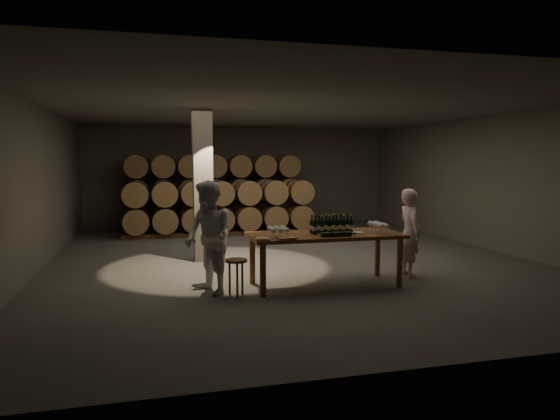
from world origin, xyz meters
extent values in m
plane|color=#53504D|center=(0.00, 0.00, 0.00)|extent=(12.00, 12.00, 0.00)
plane|color=#605E59|center=(0.00, 0.00, 3.20)|extent=(12.00, 12.00, 0.00)
plane|color=#6B665C|center=(0.00, 6.00, 1.60)|extent=(10.00, 0.00, 10.00)
plane|color=#6B665C|center=(0.00, -6.00, 1.60)|extent=(10.00, 0.00, 10.00)
plane|color=#6B665C|center=(-5.00, 0.00, 1.60)|extent=(0.00, 12.00, 12.00)
plane|color=#6B665C|center=(5.00, 0.00, 1.60)|extent=(0.00, 12.00, 12.00)
cube|color=slate|center=(-1.80, 0.20, 1.60)|extent=(0.40, 0.40, 3.20)
cylinder|color=brown|center=(-1.18, -2.93, 0.42)|extent=(0.10, 0.10, 0.84)
cylinder|color=brown|center=(1.18, -2.93, 0.42)|extent=(0.10, 0.10, 0.84)
cylinder|color=brown|center=(-1.18, -2.07, 0.42)|extent=(0.10, 0.10, 0.84)
cylinder|color=brown|center=(1.18, -2.07, 0.42)|extent=(0.10, 0.10, 0.84)
cube|color=brown|center=(0.00, -2.50, 0.87)|extent=(2.60, 1.10, 0.06)
cube|color=#54391C|center=(-0.96, 4.90, 0.06)|extent=(5.48, 0.10, 0.12)
cube|color=#54391C|center=(-0.96, 5.50, 0.06)|extent=(5.48, 0.10, 0.12)
cylinder|color=olive|center=(-3.30, 5.20, 0.47)|extent=(0.70, 0.95, 0.70)
cylinder|color=black|center=(-3.30, 4.94, 0.47)|extent=(0.73, 0.04, 0.73)
cylinder|color=black|center=(-3.30, 5.46, 0.47)|extent=(0.73, 0.04, 0.73)
cylinder|color=olive|center=(-2.52, 5.20, 0.47)|extent=(0.70, 0.95, 0.70)
cylinder|color=black|center=(-2.52, 4.94, 0.47)|extent=(0.73, 0.04, 0.73)
cylinder|color=black|center=(-2.52, 5.46, 0.47)|extent=(0.73, 0.04, 0.73)
cylinder|color=olive|center=(-1.74, 5.20, 0.47)|extent=(0.70, 0.95, 0.70)
cylinder|color=black|center=(-1.74, 4.94, 0.47)|extent=(0.73, 0.04, 0.73)
cylinder|color=black|center=(-1.74, 5.46, 0.47)|extent=(0.73, 0.04, 0.73)
cylinder|color=olive|center=(-0.96, 5.20, 0.47)|extent=(0.70, 0.95, 0.70)
cylinder|color=black|center=(-0.96, 4.94, 0.47)|extent=(0.73, 0.04, 0.73)
cylinder|color=black|center=(-0.96, 5.46, 0.47)|extent=(0.73, 0.04, 0.73)
cylinder|color=olive|center=(-0.18, 5.20, 0.47)|extent=(0.70, 0.95, 0.70)
cylinder|color=black|center=(-0.18, 4.94, 0.47)|extent=(0.73, 0.04, 0.73)
cylinder|color=black|center=(-0.18, 5.46, 0.47)|extent=(0.73, 0.04, 0.73)
cylinder|color=olive|center=(0.60, 5.20, 0.47)|extent=(0.70, 0.95, 0.70)
cylinder|color=black|center=(0.60, 4.94, 0.47)|extent=(0.73, 0.04, 0.73)
cylinder|color=black|center=(0.60, 5.46, 0.47)|extent=(0.73, 0.04, 0.73)
cylinder|color=olive|center=(1.38, 5.20, 0.47)|extent=(0.70, 0.95, 0.70)
cylinder|color=black|center=(1.38, 4.94, 0.47)|extent=(0.73, 0.04, 0.73)
cylinder|color=black|center=(1.38, 5.46, 0.47)|extent=(0.73, 0.04, 0.73)
cylinder|color=olive|center=(-3.30, 5.20, 1.21)|extent=(0.70, 0.95, 0.70)
cylinder|color=black|center=(-3.30, 4.94, 1.21)|extent=(0.73, 0.04, 0.73)
cylinder|color=black|center=(-3.30, 5.46, 1.21)|extent=(0.73, 0.04, 0.73)
cylinder|color=olive|center=(-2.52, 5.20, 1.21)|extent=(0.70, 0.95, 0.70)
cylinder|color=black|center=(-2.52, 4.94, 1.21)|extent=(0.73, 0.04, 0.73)
cylinder|color=black|center=(-2.52, 5.46, 1.21)|extent=(0.73, 0.04, 0.73)
cylinder|color=olive|center=(-1.74, 5.20, 1.21)|extent=(0.70, 0.95, 0.70)
cylinder|color=black|center=(-1.74, 4.94, 1.21)|extent=(0.73, 0.04, 0.73)
cylinder|color=black|center=(-1.74, 5.46, 1.21)|extent=(0.73, 0.04, 0.73)
cylinder|color=olive|center=(-0.96, 5.20, 1.21)|extent=(0.70, 0.95, 0.70)
cylinder|color=black|center=(-0.96, 4.94, 1.21)|extent=(0.73, 0.04, 0.73)
cylinder|color=black|center=(-0.96, 5.46, 1.21)|extent=(0.73, 0.04, 0.73)
cylinder|color=olive|center=(-0.18, 5.20, 1.21)|extent=(0.70, 0.95, 0.70)
cylinder|color=black|center=(-0.18, 4.94, 1.21)|extent=(0.73, 0.04, 0.73)
cylinder|color=black|center=(-0.18, 5.46, 1.21)|extent=(0.73, 0.04, 0.73)
cylinder|color=olive|center=(0.60, 5.20, 1.21)|extent=(0.70, 0.95, 0.70)
cylinder|color=black|center=(0.60, 4.94, 1.21)|extent=(0.73, 0.04, 0.73)
cylinder|color=black|center=(0.60, 5.46, 1.21)|extent=(0.73, 0.04, 0.73)
cylinder|color=olive|center=(1.38, 5.20, 1.21)|extent=(0.70, 0.95, 0.70)
cylinder|color=black|center=(1.38, 4.94, 1.21)|extent=(0.73, 0.04, 0.73)
cylinder|color=black|center=(1.38, 5.46, 1.21)|extent=(0.73, 0.04, 0.73)
cylinder|color=olive|center=(-3.30, 5.20, 1.95)|extent=(0.70, 0.95, 0.70)
cylinder|color=black|center=(-3.30, 4.94, 1.95)|extent=(0.73, 0.04, 0.73)
cylinder|color=black|center=(-3.30, 5.46, 1.95)|extent=(0.73, 0.04, 0.73)
cylinder|color=olive|center=(-2.52, 5.20, 1.95)|extent=(0.70, 0.95, 0.70)
cylinder|color=black|center=(-2.52, 4.94, 1.95)|extent=(0.73, 0.04, 0.73)
cylinder|color=black|center=(-2.52, 5.46, 1.95)|extent=(0.73, 0.04, 0.73)
cylinder|color=olive|center=(-1.74, 5.20, 1.95)|extent=(0.70, 0.95, 0.70)
cylinder|color=black|center=(-1.74, 4.94, 1.95)|extent=(0.73, 0.04, 0.73)
cylinder|color=black|center=(-1.74, 5.46, 1.95)|extent=(0.73, 0.04, 0.73)
cylinder|color=olive|center=(-0.96, 5.20, 1.95)|extent=(0.70, 0.95, 0.70)
cylinder|color=black|center=(-0.96, 4.94, 1.95)|extent=(0.73, 0.04, 0.73)
cylinder|color=black|center=(-0.96, 5.46, 1.95)|extent=(0.73, 0.04, 0.73)
cylinder|color=olive|center=(-0.18, 5.20, 1.95)|extent=(0.70, 0.95, 0.70)
cylinder|color=black|center=(-0.18, 4.94, 1.95)|extent=(0.73, 0.04, 0.73)
cylinder|color=black|center=(-0.18, 5.46, 1.95)|extent=(0.73, 0.04, 0.73)
cylinder|color=olive|center=(0.60, 5.20, 1.95)|extent=(0.70, 0.95, 0.70)
cylinder|color=black|center=(0.60, 4.94, 1.95)|extent=(0.73, 0.04, 0.73)
cylinder|color=black|center=(0.60, 5.46, 1.95)|extent=(0.73, 0.04, 0.73)
cylinder|color=olive|center=(1.38, 5.20, 1.95)|extent=(0.70, 0.95, 0.70)
cylinder|color=black|center=(1.38, 4.94, 1.95)|extent=(0.73, 0.04, 0.73)
cylinder|color=black|center=(1.38, 5.46, 1.95)|extent=(0.73, 0.04, 0.73)
cube|color=#54391C|center=(-0.96, 3.50, 0.06)|extent=(5.48, 0.10, 0.12)
cube|color=#54391C|center=(-0.96, 4.10, 0.06)|extent=(5.48, 0.10, 0.12)
cylinder|color=olive|center=(-3.30, 3.80, 0.47)|extent=(0.70, 0.95, 0.70)
cylinder|color=black|center=(-3.30, 3.54, 0.47)|extent=(0.73, 0.04, 0.73)
cylinder|color=black|center=(-3.30, 4.06, 0.47)|extent=(0.73, 0.04, 0.73)
cylinder|color=olive|center=(-2.52, 3.80, 0.47)|extent=(0.70, 0.95, 0.70)
cylinder|color=black|center=(-2.52, 3.54, 0.47)|extent=(0.73, 0.04, 0.73)
cylinder|color=black|center=(-2.52, 4.06, 0.47)|extent=(0.73, 0.04, 0.73)
cylinder|color=olive|center=(-1.74, 3.80, 0.47)|extent=(0.70, 0.95, 0.70)
cylinder|color=black|center=(-1.74, 3.54, 0.47)|extent=(0.73, 0.04, 0.73)
cylinder|color=black|center=(-1.74, 4.06, 0.47)|extent=(0.73, 0.04, 0.73)
cylinder|color=olive|center=(-0.96, 3.80, 0.47)|extent=(0.70, 0.95, 0.70)
cylinder|color=black|center=(-0.96, 3.54, 0.47)|extent=(0.73, 0.04, 0.73)
cylinder|color=black|center=(-0.96, 4.06, 0.47)|extent=(0.73, 0.04, 0.73)
cylinder|color=olive|center=(-0.18, 3.80, 0.47)|extent=(0.70, 0.95, 0.70)
cylinder|color=black|center=(-0.18, 3.54, 0.47)|extent=(0.73, 0.04, 0.73)
cylinder|color=black|center=(-0.18, 4.06, 0.47)|extent=(0.73, 0.04, 0.73)
cylinder|color=olive|center=(0.60, 3.80, 0.47)|extent=(0.70, 0.95, 0.70)
cylinder|color=black|center=(0.60, 3.54, 0.47)|extent=(0.73, 0.04, 0.73)
cylinder|color=black|center=(0.60, 4.06, 0.47)|extent=(0.73, 0.04, 0.73)
cylinder|color=olive|center=(1.38, 3.80, 0.47)|extent=(0.70, 0.95, 0.70)
cylinder|color=black|center=(1.38, 3.54, 0.47)|extent=(0.73, 0.04, 0.73)
cylinder|color=black|center=(1.38, 4.06, 0.47)|extent=(0.73, 0.04, 0.73)
cylinder|color=olive|center=(-3.30, 3.80, 1.21)|extent=(0.70, 0.95, 0.70)
cylinder|color=black|center=(-3.30, 3.54, 1.21)|extent=(0.73, 0.04, 0.73)
cylinder|color=black|center=(-3.30, 4.06, 1.21)|extent=(0.73, 0.04, 0.73)
cylinder|color=olive|center=(-2.52, 3.80, 1.21)|extent=(0.70, 0.95, 0.70)
cylinder|color=black|center=(-2.52, 3.54, 1.21)|extent=(0.73, 0.04, 0.73)
cylinder|color=black|center=(-2.52, 4.06, 1.21)|extent=(0.73, 0.04, 0.73)
cylinder|color=olive|center=(-1.74, 3.80, 1.21)|extent=(0.70, 0.95, 0.70)
cylinder|color=black|center=(-1.74, 3.54, 1.21)|extent=(0.73, 0.04, 0.73)
cylinder|color=black|center=(-1.74, 4.06, 1.21)|extent=(0.73, 0.04, 0.73)
cylinder|color=olive|center=(-0.96, 3.80, 1.21)|extent=(0.70, 0.95, 0.70)
cylinder|color=black|center=(-0.96, 3.54, 1.21)|extent=(0.73, 0.04, 0.73)
cylinder|color=black|center=(-0.96, 4.06, 1.21)|extent=(0.73, 0.04, 0.73)
cylinder|color=olive|center=(-0.18, 3.80, 1.21)|extent=(0.70, 0.95, 0.70)
cylinder|color=black|center=(-0.18, 3.54, 1.21)|extent=(0.73, 0.04, 0.73)
cylinder|color=black|center=(-0.18, 4.06, 1.21)|extent=(0.73, 0.04, 0.73)
cylinder|color=olive|center=(0.60, 3.80, 1.21)|extent=(0.70, 0.95, 0.70)
cylinder|color=black|center=(0.60, 3.54, 1.21)|extent=(0.73, 0.04, 0.73)
cylinder|color=black|center=(0.60, 4.06, 1.21)|extent=(0.73, 0.04, 0.73)
cylinder|color=olive|center=(1.38, 3.80, 1.21)|extent=(0.70, 0.95, 0.70)
cylinder|color=black|center=(1.38, 3.54, 1.21)|extent=(0.73, 0.04, 0.73)
cylinder|color=black|center=(1.38, 4.06, 1.21)|extent=(0.73, 0.04, 0.73)
cylinder|color=black|center=(-0.21, -2.56, 1.01)|extent=(0.08, 0.08, 0.22)
cylinder|color=silver|center=(-0.21, -2.56, 1.00)|extent=(0.08, 0.08, 0.07)
cylinder|color=black|center=(-0.21, -2.56, 1.16)|extent=(0.03, 0.03, 0.09)
cylinder|color=yellow|center=(-0.21, -2.56, 1.21)|extent=(0.03, 0.03, 0.02)
cylinder|color=black|center=(-0.21, -2.41, 1.01)|extent=(0.08, 0.08, 0.22)
cylinder|color=silver|center=(-0.21, -2.41, 1.00)|extent=(0.08, 0.08, 0.07)
cylinder|color=black|center=(-0.21, -2.41, 1.16)|extent=(0.03, 0.03, 0.09)
cylinder|color=maroon|center=(-0.21, -2.41, 1.21)|extent=(0.03, 0.03, 0.02)
cylinder|color=black|center=(-0.08, -2.56, 1.01)|extent=(0.08, 0.08, 0.22)
cylinder|color=silver|center=(-0.08, -2.56, 1.00)|extent=(0.08, 0.08, 0.07)
cylinder|color=black|center=(-0.08, -2.56, 1.16)|extent=(0.03, 0.03, 0.09)
cylinder|color=maroon|center=(-0.08, -2.56, 1.21)|extent=(0.03, 0.03, 0.02)
cylinder|color=black|center=(-0.08, -2.41, 1.01)|extent=(0.08, 0.08, 0.22)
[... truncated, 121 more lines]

